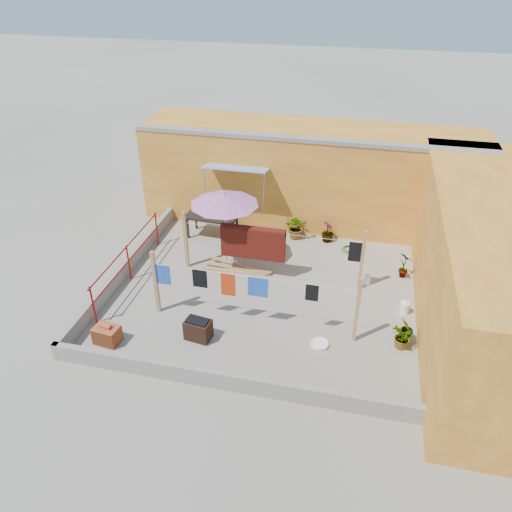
% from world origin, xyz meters
% --- Properties ---
extents(ground, '(80.00, 80.00, 0.00)m').
position_xyz_m(ground, '(0.00, 0.00, 0.00)').
color(ground, '#9E998E').
rests_on(ground, ground).
extents(wall_back, '(11.00, 3.27, 3.21)m').
position_xyz_m(wall_back, '(0.50, 4.69, 1.61)').
color(wall_back, gold).
rests_on(wall_back, ground).
extents(wall_right, '(2.40, 9.00, 3.20)m').
position_xyz_m(wall_right, '(5.20, 0.00, 1.60)').
color(wall_right, gold).
rests_on(wall_right, ground).
extents(parapet_front, '(8.30, 0.16, 0.44)m').
position_xyz_m(parapet_front, '(0.00, -3.58, 0.22)').
color(parapet_front, gray).
rests_on(parapet_front, ground).
extents(parapet_left, '(0.16, 7.30, 0.44)m').
position_xyz_m(parapet_left, '(-4.08, 0.00, 0.22)').
color(parapet_left, gray).
rests_on(parapet_left, ground).
extents(red_railing, '(0.05, 4.20, 1.10)m').
position_xyz_m(red_railing, '(-3.85, -0.20, 0.72)').
color(red_railing, '#9B120F').
rests_on(red_railing, ground).
extents(clothesline_rig, '(5.09, 2.35, 1.80)m').
position_xyz_m(clothesline_rig, '(-0.42, 0.55, 1.03)').
color(clothesline_rig, tan).
rests_on(clothesline_rig, ground).
extents(patio_umbrella, '(2.38, 2.38, 2.33)m').
position_xyz_m(patio_umbrella, '(-1.42, 1.20, 2.10)').
color(patio_umbrella, gray).
rests_on(patio_umbrella, ground).
extents(outdoor_table, '(1.71, 0.94, 0.77)m').
position_xyz_m(outdoor_table, '(-2.30, 2.67, 0.70)').
color(outdoor_table, black).
rests_on(outdoor_table, ground).
extents(brick_stack, '(0.64, 0.50, 0.52)m').
position_xyz_m(brick_stack, '(-3.22, -2.80, 0.22)').
color(brick_stack, '#B35529').
rests_on(brick_stack, ground).
extents(lumber_pile, '(2.07, 0.59, 0.12)m').
position_xyz_m(lumber_pile, '(-1.01, 0.93, 0.06)').
color(lumber_pile, tan).
rests_on(lumber_pile, ground).
extents(brazier, '(0.66, 0.49, 0.55)m').
position_xyz_m(brazier, '(-1.16, -2.17, 0.27)').
color(brazier, black).
rests_on(brazier, ground).
extents(white_basin, '(0.45, 0.45, 0.08)m').
position_xyz_m(white_basin, '(1.73, -1.78, 0.04)').
color(white_basin, white).
rests_on(white_basin, ground).
extents(water_jug_a, '(0.24, 0.24, 0.38)m').
position_xyz_m(water_jug_a, '(3.70, -0.05, 0.17)').
color(water_jug_a, white).
rests_on(water_jug_a, ground).
extents(water_jug_b, '(0.20, 0.20, 0.31)m').
position_xyz_m(water_jug_b, '(2.70, 1.05, 0.14)').
color(water_jug_b, white).
rests_on(water_jug_b, ground).
extents(green_hose, '(0.47, 0.47, 0.07)m').
position_xyz_m(green_hose, '(2.10, 2.80, 0.03)').
color(green_hose, '#1A7524').
rests_on(green_hose, ground).
extents(plant_back_a, '(0.81, 0.73, 0.79)m').
position_xyz_m(plant_back_a, '(0.36, 3.20, 0.40)').
color(plant_back_a, '#245719').
rests_on(plant_back_a, ground).
extents(plant_back_b, '(0.45, 0.45, 0.68)m').
position_xyz_m(plant_back_b, '(1.36, 3.20, 0.34)').
color(plant_back_b, '#245719').
rests_on(plant_back_b, ground).
extents(plant_right_a, '(0.51, 0.51, 0.82)m').
position_xyz_m(plant_right_a, '(3.70, 1.65, 0.41)').
color(plant_right_a, '#245719').
rests_on(plant_right_a, ground).
extents(plant_right_b, '(0.40, 0.45, 0.70)m').
position_xyz_m(plant_right_b, '(3.70, -1.15, 0.35)').
color(plant_right_b, '#245719').
rests_on(plant_right_b, ground).
extents(plant_right_c, '(0.63, 0.68, 0.62)m').
position_xyz_m(plant_right_c, '(3.62, -1.43, 0.31)').
color(plant_right_c, '#245719').
rests_on(plant_right_c, ground).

